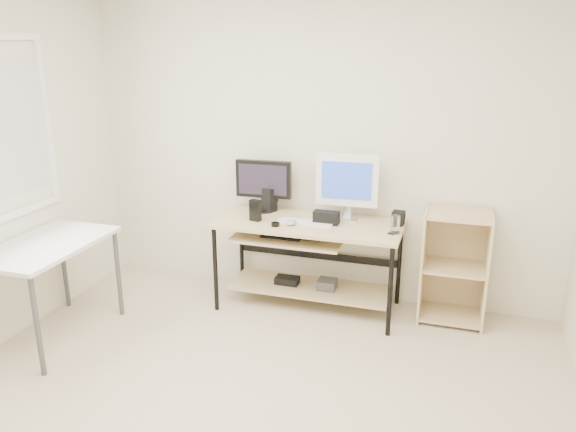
# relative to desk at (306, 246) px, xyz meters

# --- Properties ---
(room) EXTENTS (4.01, 4.01, 2.62)m
(room) POSITION_rel_desk_xyz_m (-0.11, -1.62, 0.78)
(room) COLOR #C4B297
(room) RESTS_ON ground
(desk) EXTENTS (1.50, 0.65, 0.75)m
(desk) POSITION_rel_desk_xyz_m (0.00, 0.00, 0.00)
(desk) COLOR tan
(desk) RESTS_ON ground
(side_table) EXTENTS (0.60, 1.00, 0.75)m
(side_table) POSITION_rel_desk_xyz_m (-1.65, -1.06, 0.13)
(side_table) COLOR white
(side_table) RESTS_ON ground
(shelf_unit) EXTENTS (0.50, 0.40, 0.90)m
(shelf_unit) POSITION_rel_desk_xyz_m (1.18, 0.16, -0.09)
(shelf_unit) COLOR #D5BA85
(shelf_unit) RESTS_ON ground
(black_monitor) EXTENTS (0.48, 0.20, 0.44)m
(black_monitor) POSITION_rel_desk_xyz_m (-0.43, 0.18, 0.46)
(black_monitor) COLOR black
(black_monitor) RESTS_ON desk
(white_imac) EXTENTS (0.51, 0.16, 0.54)m
(white_imac) POSITION_rel_desk_xyz_m (0.29, 0.16, 0.52)
(white_imac) COLOR silver
(white_imac) RESTS_ON desk
(keyboard) EXTENTS (0.45, 0.13, 0.02)m
(keyboard) POSITION_rel_desk_xyz_m (0.01, -0.04, 0.22)
(keyboard) COLOR white
(keyboard) RESTS_ON desk
(mouse) EXTENTS (0.08, 0.12, 0.04)m
(mouse) POSITION_rel_desk_xyz_m (-0.09, -0.12, 0.23)
(mouse) COLOR #B2B2B7
(mouse) RESTS_ON desk
(center_speaker) EXTENTS (0.20, 0.09, 0.10)m
(center_speaker) POSITION_rel_desk_xyz_m (0.17, -0.01, 0.26)
(center_speaker) COLOR black
(center_speaker) RESTS_ON desk
(speaker_left) EXTENTS (0.13, 0.13, 0.20)m
(speaker_left) POSITION_rel_desk_xyz_m (-0.37, 0.18, 0.32)
(speaker_left) COLOR black
(speaker_left) RESTS_ON desk
(speaker_right) EXTENTS (0.10, 0.10, 0.11)m
(speaker_right) POSITION_rel_desk_xyz_m (0.72, 0.14, 0.27)
(speaker_right) COLOR black
(speaker_right) RESTS_ON desk
(audio_controller) EXTENTS (0.10, 0.07, 0.17)m
(audio_controller) POSITION_rel_desk_xyz_m (-0.40, -0.10, 0.30)
(audio_controller) COLOR black
(audio_controller) RESTS_ON desk
(volume_puck) EXTENTS (0.08, 0.08, 0.03)m
(volume_puck) POSITION_rel_desk_xyz_m (-0.20, -0.19, 0.23)
(volume_puck) COLOR black
(volume_puck) RESTS_ON desk
(smartphone) EXTENTS (0.08, 0.11, 0.01)m
(smartphone) POSITION_rel_desk_xyz_m (0.71, -0.08, 0.22)
(smartphone) COLOR black
(smartphone) RESTS_ON desk
(coaster) EXTENTS (0.12, 0.12, 0.01)m
(coaster) POSITION_rel_desk_xyz_m (0.72, -0.08, 0.21)
(coaster) COLOR #AC784D
(coaster) RESTS_ON desk
(drinking_glass) EXTENTS (0.09, 0.09, 0.14)m
(drinking_glass) POSITION_rel_desk_xyz_m (0.72, -0.08, 0.29)
(drinking_glass) COLOR white
(drinking_glass) RESTS_ON coaster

